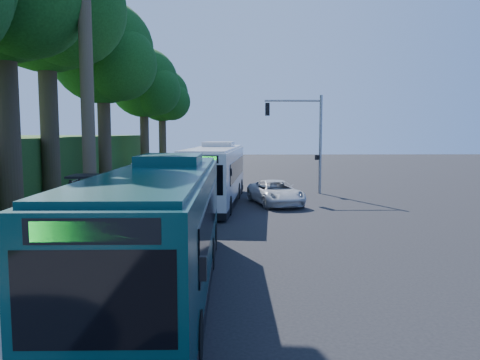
{
  "coord_description": "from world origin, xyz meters",
  "views": [
    {
      "loc": [
        -1.85,
        -23.18,
        4.37
      ],
      "look_at": [
        -1.18,
        1.0,
        1.91
      ],
      "focal_mm": 35.0,
      "sensor_mm": 36.0,
      "label": 1
    }
  ],
  "objects_px": {
    "white_bus": "(215,174)",
    "pickup": "(276,192)",
    "teal_bus": "(162,227)",
    "bus_shelter": "(103,192)"
  },
  "relations": [
    {
      "from": "white_bus",
      "to": "pickup",
      "type": "height_order",
      "value": "white_bus"
    },
    {
      "from": "teal_bus",
      "to": "pickup",
      "type": "xyz_separation_m",
      "value": [
        4.74,
        15.58,
        -1.07
      ]
    },
    {
      "from": "bus_shelter",
      "to": "pickup",
      "type": "height_order",
      "value": "bus_shelter"
    },
    {
      "from": "white_bus",
      "to": "bus_shelter",
      "type": "bearing_deg",
      "value": -113.45
    },
    {
      "from": "bus_shelter",
      "to": "pickup",
      "type": "bearing_deg",
      "value": 43.18
    },
    {
      "from": "teal_bus",
      "to": "bus_shelter",
      "type": "bearing_deg",
      "value": 115.66
    },
    {
      "from": "white_bus",
      "to": "teal_bus",
      "type": "xyz_separation_m",
      "value": [
        -1.05,
        -16.12,
        -0.04
      ]
    },
    {
      "from": "bus_shelter",
      "to": "white_bus",
      "type": "relative_size",
      "value": 0.25
    },
    {
      "from": "bus_shelter",
      "to": "pickup",
      "type": "relative_size",
      "value": 0.61
    },
    {
      "from": "teal_bus",
      "to": "white_bus",
      "type": "bearing_deg",
      "value": 86.86
    }
  ]
}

